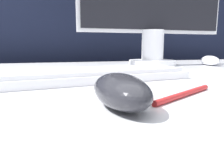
# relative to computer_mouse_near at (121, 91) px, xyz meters

# --- Properties ---
(partition_panel) EXTENTS (5.00, 0.03, 1.20)m
(partition_panel) POSITION_rel_computer_mouse_near_xyz_m (-0.01, 0.92, -0.19)
(partition_panel) COLOR black
(partition_panel) RESTS_ON ground_plane
(computer_mouse_near) EXTENTS (0.06, 0.12, 0.04)m
(computer_mouse_near) POSITION_rel_computer_mouse_near_xyz_m (0.00, 0.00, 0.00)
(computer_mouse_near) COLOR #232328
(computer_mouse_near) RESTS_ON desk
(keyboard) EXTENTS (0.44, 0.17, 0.02)m
(keyboard) POSITION_rel_computer_mouse_near_xyz_m (-0.00, 0.20, -0.01)
(keyboard) COLOR white
(keyboard) RESTS_ON desk
(computer_mouse_far) EXTENTS (0.08, 0.13, 0.04)m
(computer_mouse_far) POSITION_rel_computer_mouse_near_xyz_m (0.51, 0.46, -0.00)
(computer_mouse_far) COLOR white
(computer_mouse_far) RESTS_ON desk
(pen) EXTENTS (0.13, 0.08, 0.01)m
(pen) POSITION_rel_computer_mouse_near_xyz_m (0.10, 0.03, -0.02)
(pen) COLOR red
(pen) RESTS_ON desk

